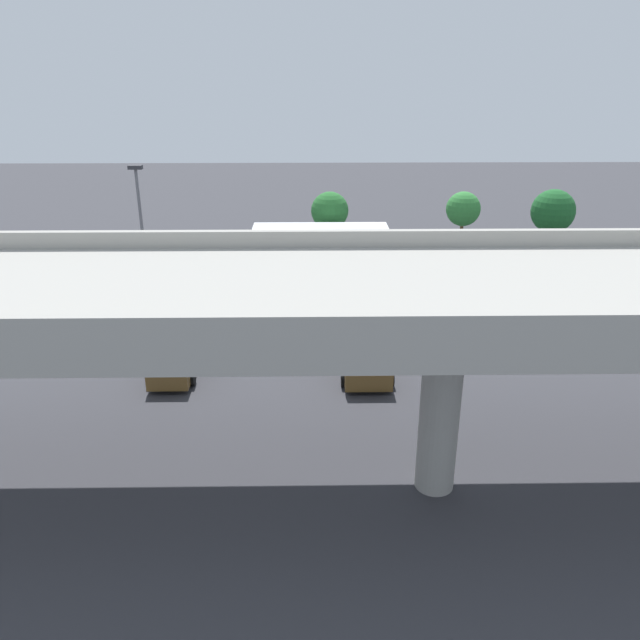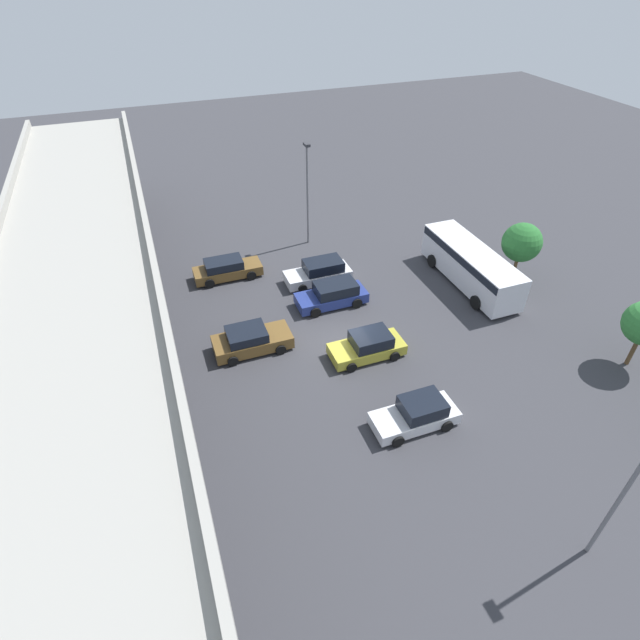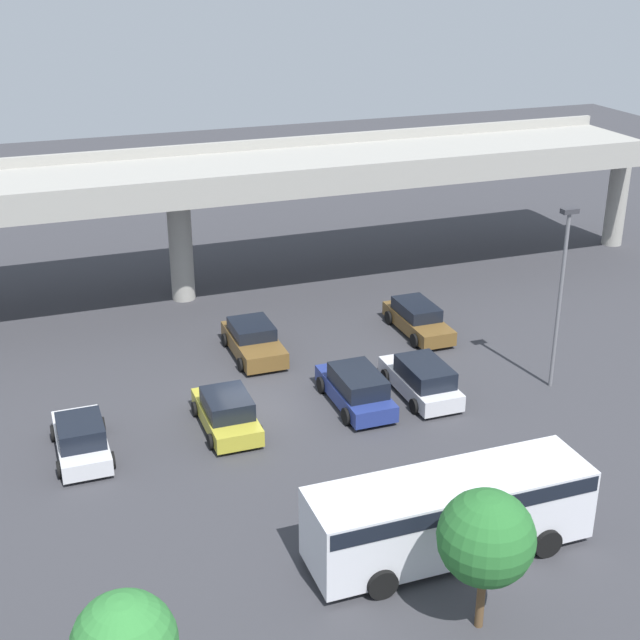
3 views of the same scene
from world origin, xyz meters
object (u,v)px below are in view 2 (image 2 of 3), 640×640
Objects in this scene: shuttle_bus at (471,264)px; tree_front_right at (522,243)px; parked_car_1 at (368,346)px; parked_car_3 at (333,294)px; parked_car_5 at (227,269)px; lamp_post_mid_lot at (629,484)px; parked_car_2 at (251,340)px; parked_car_4 at (320,272)px; lamp_post_near_aisle at (307,187)px; parked_car_0 at (417,414)px.

tree_front_right is (-0.72, -3.26, 1.39)m from shuttle_bus.
parked_car_1 is 5.48m from parked_car_3.
parked_car_5 is 20.53m from tree_front_right.
parked_car_1 is 0.57× the size of lamp_post_mid_lot.
parked_car_2 is at bearing -91.95° from parked_car_5.
parked_car_4 is 0.52× the size of shuttle_bus.
shuttle_bus reaches higher than parked_car_5.
parked_car_4 reaches higher than parked_car_2.
shuttle_bus is (-0.92, -9.89, 0.81)m from parked_car_3.
lamp_post_near_aisle reaches higher than parked_car_4.
parked_car_5 is 8.67m from lamp_post_near_aisle.
shuttle_bus is 1.14× the size of lamp_post_near_aisle.
parked_car_0 is at bearing -53.13° from parked_car_2.
lamp_post_mid_lot is at bearing 151.08° from tree_front_right.
lamp_post_mid_lot reaches higher than shuttle_bus.
tree_front_right reaches higher than parked_car_1.
parked_car_1 is 12.62m from parked_car_5.
parked_car_5 is (8.25, -0.28, 0.00)m from parked_car_2.
parked_car_0 is at bearing 125.89° from tree_front_right.
parked_car_4 reaches higher than parked_car_1.
lamp_post_mid_lot is (-24.89, -9.33, 3.81)m from parked_car_5.
parked_car_0 is 20.02m from lamp_post_near_aisle.
parked_car_4 is 0.59× the size of lamp_post_near_aisle.
parked_car_3 is 0.98× the size of parked_car_5.
parked_car_4 is (8.39, -0.10, 0.04)m from parked_car_1.
lamp_post_near_aisle reaches higher than tree_front_right.
lamp_post_near_aisle is at bearing -137.65° from shuttle_bus.
parked_car_0 is 17.76m from parked_car_5.
parked_car_5 is 0.62× the size of lamp_post_mid_lot.
tree_front_right is at bearing 2.85° from parked_car_2.
parked_car_0 is at bearing -70.07° from parked_car_5.
lamp_post_mid_lot is (-18.31, 6.46, 2.94)m from shuttle_bus.
parked_car_1 is at bearing 90.44° from parked_car_3.
shuttle_bus is 3.62m from tree_front_right.
tree_front_right is at bearing 172.88° from parked_car_3.
parked_car_4 reaches higher than parked_car_0.
shuttle_bus is at bearing -133.88° from parked_car_0.
parked_car_3 is at bearing 10.10° from lamp_post_mid_lot.
lamp_post_mid_lot is at bearing -175.53° from lamp_post_near_aisle.
parked_car_3 reaches higher than parked_car_1.
parked_car_4 is at bearing 168.85° from lamp_post_near_aisle.
shuttle_bus is (-3.84, -9.75, 0.82)m from parked_car_4.
lamp_post_near_aisle is (9.47, 8.63, 3.06)m from shuttle_bus.
parked_car_1 is 13.84m from tree_front_right.
parked_car_2 is at bearing -53.13° from parked_car_0.
parked_car_0 is 0.91× the size of parked_car_5.
shuttle_bus reaches higher than parked_car_2.
lamp_post_near_aisle is at bearing -101.15° from parked_car_4.
lamp_post_near_aisle is (8.55, -1.25, 3.87)m from parked_car_3.
shuttle_bus reaches higher than parked_car_1.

